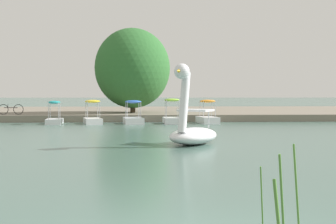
{
  "coord_description": "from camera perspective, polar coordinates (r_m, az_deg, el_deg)",
  "views": [
    {
      "loc": [
        -0.8,
        -5.47,
        1.93
      ],
      "look_at": [
        0.6,
        19.08,
        0.98
      ],
      "focal_mm": 48.85,
      "sensor_mm": 36.0,
      "label": 1
    }
  ],
  "objects": [
    {
      "name": "pedal_boat_blue",
      "position": [
        30.08,
        -4.36,
        -0.57
      ],
      "size": [
        1.47,
        2.27,
        1.55
      ],
      "color": "white",
      "rests_on": "ground_plane"
    },
    {
      "name": "bicycle_parked",
      "position": [
        34.47,
        -19.01,
        0.32
      ],
      "size": [
        1.81,
        0.19,
        0.75
      ],
      "color": "black",
      "rests_on": "shore_bank_far"
    },
    {
      "name": "tree_willow_near_path",
      "position": [
        36.17,
        -4.43,
        5.46
      ],
      "size": [
        6.92,
        7.95,
        6.63
      ],
      "color": "#423323",
      "rests_on": "shore_bank_far"
    },
    {
      "name": "pedal_boat_yellow",
      "position": [
        30.13,
        -9.37,
        -0.54
      ],
      "size": [
        1.47,
        2.23,
        1.57
      ],
      "color": "white",
      "rests_on": "ground_plane"
    },
    {
      "name": "pedal_boat_orange",
      "position": [
        30.54,
        4.95,
        -0.59
      ],
      "size": [
        1.4,
        2.29,
        1.58
      ],
      "color": "white",
      "rests_on": "ground_plane"
    },
    {
      "name": "swan_boat",
      "position": [
        17.62,
        3.04,
        -2.14
      ],
      "size": [
        2.78,
        3.28,
        3.05
      ],
      "color": "white",
      "rests_on": "ground_plane"
    },
    {
      "name": "pedal_boat_lime",
      "position": [
        29.95,
        0.5,
        -0.6
      ],
      "size": [
        1.18,
        2.01,
        1.66
      ],
      "color": "white",
      "rests_on": "ground_plane"
    },
    {
      "name": "shore_bank_far",
      "position": [
        42.91,
        -2.2,
        -0.04
      ],
      "size": [
        131.93,
        22.42,
        0.49
      ],
      "primitive_type": "cube",
      "color": "slate",
      "rests_on": "ground_plane"
    },
    {
      "name": "pedal_boat_teal",
      "position": [
        30.53,
        -13.99,
        -0.64
      ],
      "size": [
        1.14,
        2.01,
        1.51
      ],
      "color": "white",
      "rests_on": "ground_plane"
    }
  ]
}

